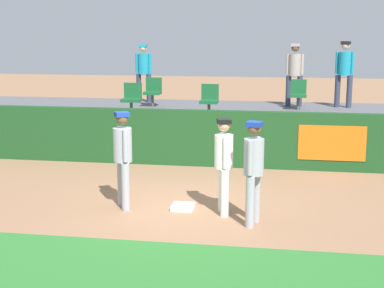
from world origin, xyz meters
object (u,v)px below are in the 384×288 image
object	(u,v)px
spectator_casual	(144,69)
seat_back_left	(153,90)
spectator_capped	(295,70)
player_runner_visitor	(123,153)
seat_front_center	(209,99)
player_fielder_home	(224,160)
player_coach_visitor	(254,166)
first_base	(183,207)
seat_front_left	(132,97)
spectator_hooded	(344,69)
seat_back_right	(298,93)

from	to	relation	value
spectator_casual	seat_back_left	bearing A→B (deg)	116.41
spectator_capped	spectator_casual	bearing A→B (deg)	-0.15
player_runner_visitor	seat_front_center	size ratio (longest dim) A/B	2.09
player_fielder_home	spectator_capped	xyz separation A→B (m)	(1.25, 7.43, 1.05)
player_coach_visitor	player_runner_visitor	bearing A→B (deg)	-87.69
first_base	seat_front_center	xyz separation A→B (m)	(-0.18, 4.84, 1.40)
player_coach_visitor	spectator_capped	world-z (taller)	spectator_capped
seat_front_center	seat_back_left	xyz separation A→B (m)	(-1.92, 1.80, 0.00)
player_fielder_home	seat_front_left	xyz separation A→B (m)	(-2.99, 4.99, 0.46)
seat_front_center	spectator_hooded	size ratio (longest dim) A/B	0.44
player_fielder_home	player_coach_visitor	distance (m)	0.73
first_base	seat_back_left	bearing A→B (deg)	107.52
seat_back_right	seat_front_left	bearing A→B (deg)	-157.57
seat_front_left	spectator_hooded	size ratio (longest dim) A/B	0.44
spectator_hooded	spectator_capped	size ratio (longest dim) A/B	1.04
seat_back_right	seat_front_center	bearing A→B (deg)	-141.87
first_base	player_runner_visitor	xyz separation A→B (m)	(-1.07, -0.11, 0.98)
player_runner_visitor	seat_back_left	xyz separation A→B (m)	(-1.03, 6.75, 0.42)
first_base	spectator_hooded	xyz separation A→B (m)	(3.41, 7.31, 2.02)
spectator_hooded	spectator_casual	size ratio (longest dim) A/B	1.06
seat_front_left	spectator_capped	xyz separation A→B (m)	(4.24, 2.45, 0.59)
spectator_hooded	spectator_casual	xyz separation A→B (m)	(-6.01, 0.26, -0.07)
first_base	spectator_hooded	bearing A→B (deg)	65.01
seat_front_left	spectator_casual	size ratio (longest dim) A/B	0.47
player_runner_visitor	player_coach_visitor	world-z (taller)	player_runner_visitor
player_fielder_home	seat_back_right	bearing A→B (deg)	153.84
player_fielder_home	seat_back_left	size ratio (longest dim) A/B	2.01
player_fielder_home	spectator_capped	size ratio (longest dim) A/B	0.92
player_coach_visitor	seat_back_left	distance (m)	8.03
spectator_hooded	seat_front_left	bearing A→B (deg)	38.21
seat_front_left	seat_back_right	size ratio (longest dim) A/B	1.00
player_runner_visitor	seat_front_left	bearing A→B (deg)	163.47
player_runner_visitor	spectator_casual	bearing A→B (deg)	161.42
player_coach_visitor	spectator_hooded	xyz separation A→B (m)	(2.12, 7.93, 1.06)
player_runner_visitor	spectator_casual	xyz separation A→B (m)	(-1.54, 7.68, 0.98)
first_base	player_fielder_home	distance (m)	1.20
seat_back_left	seat_back_right	bearing A→B (deg)	-0.01
player_coach_visitor	seat_front_center	world-z (taller)	seat_front_center
player_coach_visitor	spectator_casual	size ratio (longest dim) A/B	0.97
seat_front_left	spectator_hooded	distance (m)	6.20
player_fielder_home	player_runner_visitor	xyz separation A→B (m)	(-1.82, 0.04, 0.04)
player_runner_visitor	seat_back_left	world-z (taller)	seat_back_left
player_runner_visitor	player_coach_visitor	xyz separation A→B (m)	(2.36, -0.52, -0.02)
seat_front_center	seat_back_left	size ratio (longest dim) A/B	1.00
player_fielder_home	seat_front_left	world-z (taller)	seat_front_left
player_fielder_home	seat_back_right	size ratio (longest dim) A/B	2.01
seat_back_right	spectator_capped	xyz separation A→B (m)	(-0.12, 0.65, 0.59)
player_fielder_home	spectator_casual	bearing A→B (deg)	-171.29
player_coach_visitor	spectator_capped	size ratio (longest dim) A/B	0.95
seat_back_left	spectator_casual	size ratio (longest dim) A/B	0.47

